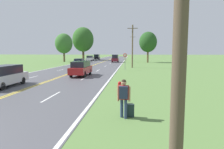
{
  "coord_description": "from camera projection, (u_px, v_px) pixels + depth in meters",
  "views": [
    {
      "loc": [
        8.0,
        -4.5,
        2.84
      ],
      "look_at": [
        6.64,
        9.76,
        1.21
      ],
      "focal_mm": 32.0,
      "sensor_mm": 36.0,
      "label": 1
    }
  ],
  "objects": [
    {
      "name": "car_maroon_van_receding",
      "position": [
        115.0,
        58.0,
        54.58
      ],
      "size": [
        1.78,
        4.26,
        2.08
      ],
      "rotation": [
        0.0,
        0.0,
        -1.57
      ],
      "color": "black",
      "rests_on": "ground"
    },
    {
      "name": "hitchhiker_person",
      "position": [
        124.0,
        95.0,
        8.47
      ],
      "size": [
        0.57,
        0.42,
        1.68
      ],
      "rotation": [
        0.0,
        0.0,
        1.54
      ],
      "color": "navy",
      "rests_on": "ground"
    },
    {
      "name": "car_red_suv_mid_near",
      "position": [
        81.0,
        68.0,
        23.43
      ],
      "size": [
        1.76,
        4.78,
        1.74
      ],
      "rotation": [
        0.0,
        0.0,
        -1.58
      ],
      "color": "black",
      "rests_on": "ground"
    },
    {
      "name": "fire_hydrant",
      "position": [
        120.0,
        86.0,
        14.63
      ],
      "size": [
        0.41,
        0.25,
        0.69
      ],
      "color": "red",
      "rests_on": "ground"
    },
    {
      "name": "utility_pole_far",
      "position": [
        133.0,
        47.0,
        67.36
      ],
      "size": [
        1.8,
        0.24,
        8.4
      ],
      "color": "brown",
      "rests_on": "ground"
    },
    {
      "name": "traffic_sign",
      "position": [
        125.0,
        57.0,
        30.67
      ],
      "size": [
        0.6,
        0.1,
        2.62
      ],
      "color": "gray",
      "rests_on": "ground"
    },
    {
      "name": "car_dark_blue_sedan_mid_far",
      "position": [
        79.0,
        62.0,
        43.69
      ],
      "size": [
        2.06,
        4.65,
        1.38
      ],
      "rotation": [
        0.0,
        0.0,
        1.61
      ],
      "color": "black",
      "rests_on": "ground"
    },
    {
      "name": "car_white_sedan_distant",
      "position": [
        90.0,
        58.0,
        62.26
      ],
      "size": [
        1.84,
        4.35,
        1.68
      ],
      "rotation": [
        0.0,
        0.0,
        1.56
      ],
      "color": "black",
      "rests_on": "ground"
    },
    {
      "name": "suitcase",
      "position": [
        130.0,
        111.0,
        8.71
      ],
      "size": [
        0.4,
        0.16,
        0.63
      ],
      "rotation": [
        0.0,
        0.0,
        1.54
      ],
      "color": "#19282D",
      "rests_on": "ground"
    },
    {
      "name": "tree_behind_sign",
      "position": [
        64.0,
        43.0,
        56.55
      ],
      "size": [
        4.89,
        4.89,
        8.02
      ],
      "color": "brown",
      "rests_on": "ground"
    },
    {
      "name": "car_silver_van_approaching",
      "position": [
        4.0,
        76.0,
        16.18
      ],
      "size": [
        1.84,
        4.81,
        1.74
      ],
      "rotation": [
        0.0,
        0.0,
        1.59
      ],
      "color": "black",
      "rests_on": "ground"
    },
    {
      "name": "tree_mid_treeline",
      "position": [
        83.0,
        40.0,
        67.15
      ],
      "size": [
        7.1,
        7.1,
        11.05
      ],
      "color": "brown",
      "rests_on": "ground"
    },
    {
      "name": "car_black_van_horizon",
      "position": [
        97.0,
        57.0,
        72.08
      ],
      "size": [
        2.0,
        4.26,
        1.93
      ],
      "rotation": [
        0.0,
        0.0,
        1.6
      ],
      "color": "black",
      "rests_on": "ground"
    },
    {
      "name": "utility_pole_midground",
      "position": [
        132.0,
        46.0,
        35.34
      ],
      "size": [
        1.8,
        0.24,
        7.55
      ],
      "color": "brown",
      "rests_on": "ground"
    },
    {
      "name": "tree_left_verge",
      "position": [
        148.0,
        42.0,
        52.81
      ],
      "size": [
        4.67,
        4.67,
        8.13
      ],
      "color": "brown",
      "rests_on": "ground"
    }
  ]
}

